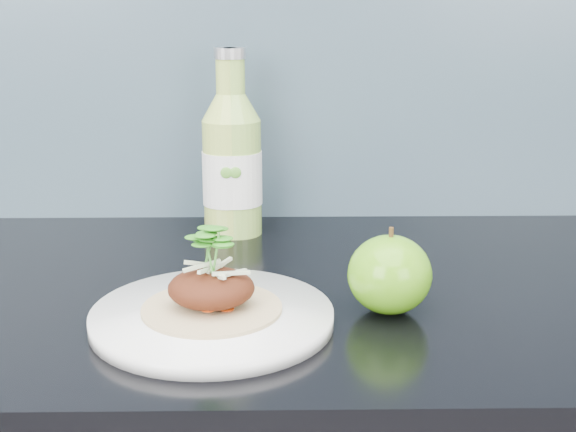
# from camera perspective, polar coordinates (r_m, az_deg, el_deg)

# --- Properties ---
(dinner_plate) EXTENTS (0.32, 0.32, 0.02)m
(dinner_plate) POSITION_cam_1_polar(r_m,az_deg,el_deg) (0.84, -5.42, -7.18)
(dinner_plate) COLOR white
(dinner_plate) RESTS_ON kitchen_counter
(pork_taco) EXTENTS (0.15, 0.15, 0.10)m
(pork_taco) POSITION_cam_1_polar(r_m,az_deg,el_deg) (0.83, -5.49, -4.89)
(pork_taco) COLOR tan
(pork_taco) RESTS_ON dinner_plate
(green_apple) EXTENTS (0.10, 0.10, 0.10)m
(green_apple) POSITION_cam_1_polar(r_m,az_deg,el_deg) (0.87, 7.24, -4.15)
(green_apple) COLOR #358B0F
(green_apple) RESTS_ON kitchen_counter
(cider_bottle_left) EXTENTS (0.09, 0.09, 0.26)m
(cider_bottle_left) POSITION_cam_1_polar(r_m,az_deg,el_deg) (1.12, -4.32, 3.61)
(cider_bottle_left) COLOR #ACC753
(cider_bottle_left) RESTS_ON kitchen_counter
(cider_bottle_right) EXTENTS (0.08, 0.08, 0.26)m
(cider_bottle_right) POSITION_cam_1_polar(r_m,az_deg,el_deg) (1.12, -3.68, 3.62)
(cider_bottle_right) COLOR #8CB74C
(cider_bottle_right) RESTS_ON kitchen_counter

